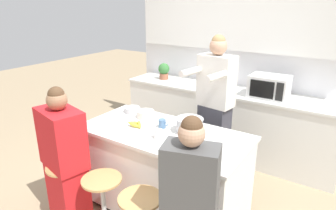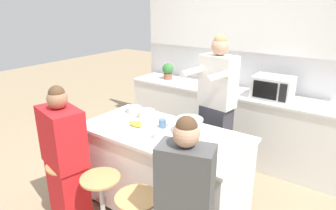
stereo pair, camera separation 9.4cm
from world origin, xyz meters
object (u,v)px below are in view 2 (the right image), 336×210
(kitchen_island, at_px, (163,171))
(coffee_cup_near, at_px, (162,123))
(fruit_bowl, at_px, (134,109))
(bar_stool_center_left, at_px, (103,206))
(microwave, at_px, (273,87))
(cooking_pot, at_px, (189,126))
(banana_bunch, at_px, (136,124))
(potted_plant, at_px, (168,71))
(person_cooking, at_px, (216,116))
(coffee_cup_far, at_px, (157,134))
(person_wrapped_blanket, at_px, (65,161))
(bar_stool_leftmost, at_px, (69,191))

(kitchen_island, distance_m, coffee_cup_near, 0.49)
(kitchen_island, bearing_deg, fruit_bowl, 157.45)
(bar_stool_center_left, xyz_separation_m, microwave, (0.79, 2.16, 0.75))
(cooking_pot, distance_m, banana_bunch, 0.55)
(potted_plant, bearing_deg, person_cooking, -33.99)
(kitchen_island, height_order, coffee_cup_near, coffee_cup_near)
(coffee_cup_far, bearing_deg, cooking_pot, 58.18)
(cooking_pot, xyz_separation_m, coffee_cup_near, (-0.28, -0.05, -0.03))
(bar_stool_center_left, relative_size, person_wrapped_blanket, 0.45)
(kitchen_island, xyz_separation_m, potted_plant, (-1.05, 1.56, 0.62))
(fruit_bowl, bearing_deg, person_cooking, 29.78)
(banana_bunch, height_order, potted_plant, potted_plant)
(banana_bunch, height_order, microwave, microwave)
(kitchen_island, height_order, cooking_pot, cooking_pot)
(bar_stool_leftmost, bearing_deg, bar_stool_center_left, 4.41)
(bar_stool_leftmost, distance_m, banana_bunch, 0.93)
(bar_stool_leftmost, relative_size, coffee_cup_near, 5.95)
(person_wrapped_blanket, relative_size, cooking_pot, 4.01)
(fruit_bowl, bearing_deg, kitchen_island, -22.55)
(coffee_cup_far, bearing_deg, potted_plant, 122.65)
(potted_plant, bearing_deg, bar_stool_center_left, -69.35)
(banana_bunch, bearing_deg, person_cooking, 56.27)
(cooking_pot, bearing_deg, kitchen_island, -150.66)
(banana_bunch, relative_size, potted_plant, 0.73)
(bar_stool_leftmost, bearing_deg, banana_bunch, 59.49)
(kitchen_island, height_order, fruit_bowl, fruit_bowl)
(bar_stool_center_left, xyz_separation_m, coffee_cup_near, (0.16, 0.71, 0.61))
(kitchen_island, relative_size, microwave, 3.55)
(person_wrapped_blanket, xyz_separation_m, fruit_bowl, (0.08, 0.91, 0.27))
(person_wrapped_blanket, bearing_deg, coffee_cup_near, 63.70)
(microwave, bearing_deg, kitchen_island, -110.59)
(banana_bunch, bearing_deg, fruit_bowl, 134.96)
(microwave, bearing_deg, person_wrapped_blanket, -119.76)
(microwave, bearing_deg, potted_plant, 178.62)
(bar_stool_center_left, xyz_separation_m, potted_plant, (-0.83, 2.19, 0.74))
(bar_stool_leftmost, distance_m, potted_plant, 2.38)
(person_wrapped_blanket, bearing_deg, fruit_bowl, 98.76)
(bar_stool_leftmost, relative_size, bar_stool_center_left, 1.00)
(cooking_pot, height_order, potted_plant, potted_plant)
(bar_stool_center_left, relative_size, fruit_bowl, 3.55)
(bar_stool_center_left, bearing_deg, microwave, 69.81)
(bar_stool_leftmost, height_order, potted_plant, potted_plant)
(kitchen_island, relative_size, person_wrapped_blanket, 1.19)
(bar_stool_leftmost, height_order, coffee_cup_far, coffee_cup_far)
(person_wrapped_blanket, xyz_separation_m, potted_plant, (-0.37, 2.22, 0.42))
(potted_plant, bearing_deg, coffee_cup_far, -57.35)
(bar_stool_center_left, distance_m, person_cooking, 1.52)
(person_wrapped_blanket, xyz_separation_m, microwave, (1.25, 2.18, 0.42))
(person_wrapped_blanket, height_order, fruit_bowl, person_wrapped_blanket)
(bar_stool_leftmost, xyz_separation_m, person_wrapped_blanket, (-0.01, 0.01, 0.32))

